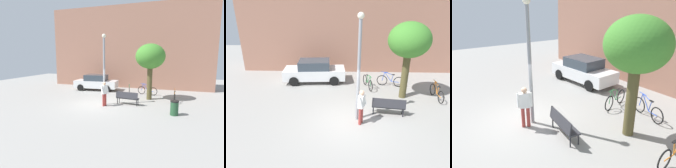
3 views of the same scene
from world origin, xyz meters
TOP-DOWN VIEW (x-y plane):
  - ground_plane at (0.00, 0.00)m, footprint 36.00×36.00m
  - building_facade at (0.00, 8.37)m, footprint 17.24×2.00m
  - lamppost at (0.29, 0.18)m, footprint 0.28×0.28m
  - person_by_lamppost at (0.44, -0.19)m, footprint 0.45×0.63m
  - park_bench at (1.85, 0.62)m, footprint 1.65×0.69m
  - plaza_tree at (3.11, 2.73)m, footprint 2.26×2.26m
  - bicycle_green at (1.18, 4.08)m, footprint 0.46×1.77m
  - bicycle_blue at (2.72, 4.42)m, footprint 1.76×0.50m
  - bicycle_orange at (5.01, 2.58)m, footprint 0.08×1.81m
  - parked_car_white at (-2.45, 5.13)m, footprint 4.32×2.07m
  - trash_bin at (5.00, -0.79)m, footprint 0.48×0.48m

SIDE VIEW (x-z plane):
  - ground_plane at x=0.00m, z-range 0.00..0.00m
  - bicycle_green at x=1.18m, z-range -0.10..0.87m
  - bicycle_blue at x=2.72m, z-range -0.10..0.87m
  - bicycle_orange at x=5.01m, z-range -0.10..0.87m
  - trash_bin at x=5.00m, z-range 0.00..0.87m
  - park_bench at x=1.85m, z-range 0.08..1.01m
  - parked_car_white at x=-2.45m, z-range 0.00..1.55m
  - person_by_lamppost at x=0.44m, z-range 0.13..1.80m
  - lamppost at x=0.29m, z-range 0.33..5.22m
  - plaza_tree at x=3.11m, z-range 1.13..5.47m
  - building_facade at x=0.00m, z-range 0.00..8.61m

